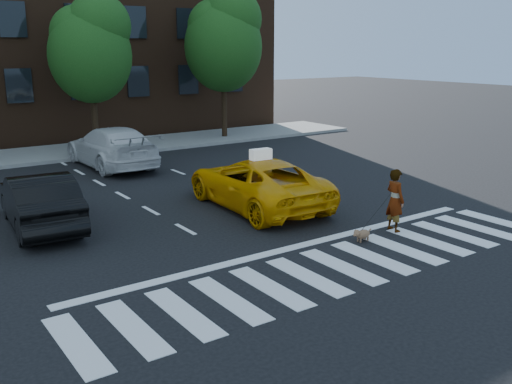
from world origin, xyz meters
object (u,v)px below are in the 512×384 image
Objects in this scene: taxi at (257,183)px; black_sedan at (40,201)px; tree_mid at (90,45)px; woman at (395,200)px; white_suv at (112,147)px; tree_right at (224,37)px; dog at (362,234)px.

taxi is 1.19× the size of black_sedan.
taxi is (0.74, -11.86, -4.10)m from tree_mid.
woman reaches higher than taxi.
white_suv is at bearing -77.21° from taxi.
woman is at bearing -106.21° from tree_right.
tree_right is at bearing 72.47° from dog.
woman is at bearing 8.79° from dog.
woman is 1.48m from dog.
dog is at bearing -110.35° from tree_right.
woman is (2.38, -15.90, -4.01)m from tree_mid.
white_suv is at bearing -155.41° from tree_right.
white_suv is (-7.64, -3.50, -4.45)m from tree_right.
taxi reaches higher than dog.
tree_mid is 12.57m from taxi.
white_suv reaches higher than dog.
tree_mid reaches higher than taxi.
dog is (-5.95, -16.03, -5.07)m from tree_right.
tree_mid is 12.07× the size of dog.
white_suv is (-0.64, -3.50, -4.03)m from tree_mid.
tree_mid is 16.73m from dog.
tree_mid reaches higher than woman.
tree_right is at bearing -135.28° from black_sedan.
black_sedan is at bearing 54.87° from white_suv.
woman is (-4.62, -15.90, -4.42)m from tree_right.
dog is at bearing 97.22° from white_suv.
dog is (-1.32, -0.14, -0.65)m from woman.
taxi is at bearing 169.33° from black_sedan.
tree_mid reaches higher than white_suv.
dog is at bearing 103.55° from woman.
dog is (6.31, -5.86, -0.56)m from black_sedan.
white_suv is 9.58× the size of dog.
black_sedan is 8.11m from white_suv.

